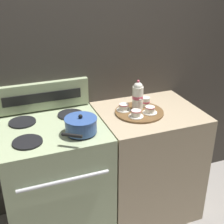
{
  "coord_description": "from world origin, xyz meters",
  "views": [
    {
      "loc": [
        -0.65,
        -1.87,
        1.9
      ],
      "look_at": [
        0.03,
        -0.07,
        0.99
      ],
      "focal_mm": 50.0,
      "sensor_mm": 36.0,
      "label": 1
    }
  ],
  "objects_px": {
    "serving_tray": "(139,112)",
    "teacup_front": "(124,107)",
    "saucepan": "(81,125)",
    "creamer_jug": "(145,102)",
    "teacup_left": "(150,110)",
    "stove": "(56,182)",
    "teacup_right": "(136,114)",
    "teapot": "(138,96)"
  },
  "relations": [
    {
      "from": "stove",
      "to": "creamer_jug",
      "type": "relative_size",
      "value": 12.82
    },
    {
      "from": "saucepan",
      "to": "teacup_front",
      "type": "distance_m",
      "value": 0.44
    },
    {
      "from": "saucepan",
      "to": "creamer_jug",
      "type": "height_order",
      "value": "saucepan"
    },
    {
      "from": "stove",
      "to": "creamer_jug",
      "type": "bearing_deg",
      "value": 5.99
    },
    {
      "from": "saucepan",
      "to": "serving_tray",
      "type": "xyz_separation_m",
      "value": [
        0.49,
        0.15,
        -0.05
      ]
    },
    {
      "from": "serving_tray",
      "to": "creamer_jug",
      "type": "relative_size",
      "value": 5.03
    },
    {
      "from": "stove",
      "to": "teacup_front",
      "type": "distance_m",
      "value": 0.74
    },
    {
      "from": "teacup_left",
      "to": "teacup_right",
      "type": "relative_size",
      "value": 1.0
    },
    {
      "from": "teacup_right",
      "to": "creamer_jug",
      "type": "bearing_deg",
      "value": 45.65
    },
    {
      "from": "teacup_left",
      "to": "creamer_jug",
      "type": "xyz_separation_m",
      "value": [
        0.03,
        0.13,
        0.01
      ]
    },
    {
      "from": "teacup_left",
      "to": "saucepan",
      "type": "bearing_deg",
      "value": -170.38
    },
    {
      "from": "stove",
      "to": "teacup_right",
      "type": "distance_m",
      "value": 0.77
    },
    {
      "from": "stove",
      "to": "teapot",
      "type": "xyz_separation_m",
      "value": [
        0.66,
        0.04,
        0.57
      ]
    },
    {
      "from": "teacup_left",
      "to": "stove",
      "type": "bearing_deg",
      "value": 175.81
    },
    {
      "from": "saucepan",
      "to": "teacup_front",
      "type": "xyz_separation_m",
      "value": [
        0.39,
        0.2,
        -0.02
      ]
    },
    {
      "from": "teacup_left",
      "to": "teacup_front",
      "type": "distance_m",
      "value": 0.19
    },
    {
      "from": "stove",
      "to": "teacup_right",
      "type": "xyz_separation_m",
      "value": [
        0.6,
        -0.07,
        0.49
      ]
    },
    {
      "from": "teacup_front",
      "to": "creamer_jug",
      "type": "relative_size",
      "value": 1.5
    },
    {
      "from": "saucepan",
      "to": "teacup_right",
      "type": "relative_size",
      "value": 2.67
    },
    {
      "from": "teacup_left",
      "to": "teacup_front",
      "type": "bearing_deg",
      "value": 145.25
    },
    {
      "from": "teacup_front",
      "to": "teacup_left",
      "type": "bearing_deg",
      "value": -34.75
    },
    {
      "from": "teapot",
      "to": "stove",
      "type": "bearing_deg",
      "value": -176.41
    },
    {
      "from": "stove",
      "to": "creamer_jug",
      "type": "distance_m",
      "value": 0.9
    },
    {
      "from": "serving_tray",
      "to": "teapot",
      "type": "distance_m",
      "value": 0.12
    },
    {
      "from": "stove",
      "to": "saucepan",
      "type": "height_order",
      "value": "saucepan"
    },
    {
      "from": "stove",
      "to": "teacup_left",
      "type": "height_order",
      "value": "teacup_left"
    },
    {
      "from": "serving_tray",
      "to": "teacup_front",
      "type": "xyz_separation_m",
      "value": [
        -0.1,
        0.06,
        0.03
      ]
    },
    {
      "from": "stove",
      "to": "serving_tray",
      "type": "xyz_separation_m",
      "value": [
        0.66,
        0.0,
        0.46
      ]
    },
    {
      "from": "serving_tray",
      "to": "teacup_front",
      "type": "height_order",
      "value": "teacup_front"
    },
    {
      "from": "stove",
      "to": "teacup_front",
      "type": "relative_size",
      "value": 8.53
    },
    {
      "from": "teapot",
      "to": "teacup_right",
      "type": "height_order",
      "value": "teapot"
    },
    {
      "from": "teapot",
      "to": "teacup_left",
      "type": "height_order",
      "value": "teapot"
    },
    {
      "from": "stove",
      "to": "serving_tray",
      "type": "relative_size",
      "value": 2.55
    },
    {
      "from": "stove",
      "to": "creamer_jug",
      "type": "xyz_separation_m",
      "value": [
        0.74,
        0.08,
        0.5
      ]
    },
    {
      "from": "creamer_jug",
      "to": "teacup_right",
      "type": "bearing_deg",
      "value": -134.35
    },
    {
      "from": "serving_tray",
      "to": "teapot",
      "type": "relative_size",
      "value": 1.56
    },
    {
      "from": "creamer_jug",
      "to": "teacup_front",
      "type": "bearing_deg",
      "value": -174.04
    },
    {
      "from": "teacup_left",
      "to": "teapot",
      "type": "bearing_deg",
      "value": 121.06
    },
    {
      "from": "teacup_left",
      "to": "teacup_right",
      "type": "height_order",
      "value": "same"
    },
    {
      "from": "saucepan",
      "to": "teapot",
      "type": "relative_size",
      "value": 1.25
    },
    {
      "from": "saucepan",
      "to": "creamer_jug",
      "type": "xyz_separation_m",
      "value": [
        0.57,
        0.22,
        -0.01
      ]
    },
    {
      "from": "serving_tray",
      "to": "teacup_right",
      "type": "relative_size",
      "value": 3.34
    }
  ]
}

